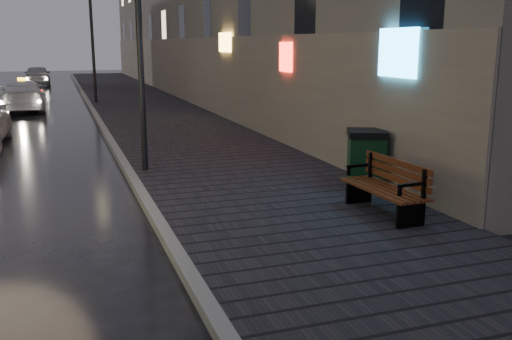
{
  "coord_description": "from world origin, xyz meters",
  "views": [
    {
      "loc": [
        0.07,
        -6.82,
        2.98
      ],
      "look_at": [
        3.2,
        2.18,
        0.85
      ],
      "focal_mm": 40.0,
      "sensor_mm": 36.0,
      "label": 1
    }
  ],
  "objects_px": {
    "taxi_mid": "(23,96)",
    "lamp_far": "(92,32)",
    "lamp_near": "(139,19)",
    "bench": "(387,187)",
    "trash_bin": "(366,158)",
    "car_far": "(37,76)"
  },
  "relations": [
    {
      "from": "taxi_mid",
      "to": "lamp_far",
      "type": "bearing_deg",
      "value": -159.32
    },
    {
      "from": "lamp_near",
      "to": "bench",
      "type": "distance_m",
      "value": 6.51
    },
    {
      "from": "trash_bin",
      "to": "taxi_mid",
      "type": "relative_size",
      "value": 0.25
    },
    {
      "from": "lamp_near",
      "to": "lamp_far",
      "type": "distance_m",
      "value": 16.0
    },
    {
      "from": "car_far",
      "to": "trash_bin",
      "type": "bearing_deg",
      "value": 101.32
    },
    {
      "from": "bench",
      "to": "car_far",
      "type": "relative_size",
      "value": 0.44
    },
    {
      "from": "lamp_far",
      "to": "trash_bin",
      "type": "xyz_separation_m",
      "value": [
        3.95,
        -19.04,
        -2.75
      ]
    },
    {
      "from": "trash_bin",
      "to": "car_far",
      "type": "relative_size",
      "value": 0.27
    },
    {
      "from": "lamp_far",
      "to": "lamp_near",
      "type": "bearing_deg",
      "value": -90.0
    },
    {
      "from": "lamp_near",
      "to": "car_far",
      "type": "bearing_deg",
      "value": 95.57
    },
    {
      "from": "bench",
      "to": "car_far",
      "type": "xyz_separation_m",
      "value": [
        -6.34,
        35.34,
        0.1
      ]
    },
    {
      "from": "car_far",
      "to": "taxi_mid",
      "type": "bearing_deg",
      "value": 88.82
    },
    {
      "from": "lamp_near",
      "to": "taxi_mid",
      "type": "distance_m",
      "value": 15.28
    },
    {
      "from": "lamp_near",
      "to": "car_far",
      "type": "height_order",
      "value": "lamp_near"
    },
    {
      "from": "lamp_near",
      "to": "lamp_far",
      "type": "xyz_separation_m",
      "value": [
        0.0,
        16.0,
        0.0
      ]
    },
    {
      "from": "bench",
      "to": "trash_bin",
      "type": "bearing_deg",
      "value": 68.53
    },
    {
      "from": "trash_bin",
      "to": "car_far",
      "type": "bearing_deg",
      "value": 125.23
    },
    {
      "from": "bench",
      "to": "taxi_mid",
      "type": "xyz_separation_m",
      "value": [
        -6.57,
        19.45,
        0.05
      ]
    },
    {
      "from": "lamp_far",
      "to": "car_far",
      "type": "bearing_deg",
      "value": 101.57
    },
    {
      "from": "taxi_mid",
      "to": "car_far",
      "type": "height_order",
      "value": "car_far"
    },
    {
      "from": "bench",
      "to": "taxi_mid",
      "type": "distance_m",
      "value": 20.53
    },
    {
      "from": "lamp_far",
      "to": "car_far",
      "type": "distance_m",
      "value": 15.12
    }
  ]
}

